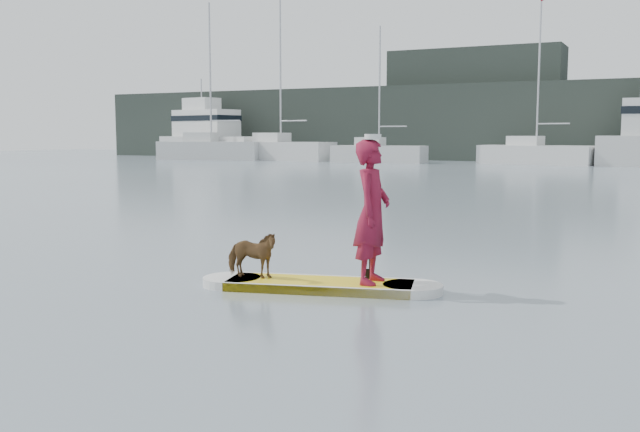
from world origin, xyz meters
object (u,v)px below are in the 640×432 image
at_px(dog, 252,255).
at_px(sailboat_a, 211,149).
at_px(paddler, 372,212).
at_px(sailboat_b, 280,149).
at_px(motor_yacht_b, 211,136).
at_px(sailboat_c, 378,152).
at_px(sailboat_d, 535,152).
at_px(paddleboard, 320,285).

distance_m(dog, sailboat_a, 49.98).
xyz_separation_m(paddler, sailboat_b, (-25.07, 41.59, -0.14)).
height_order(dog, motor_yacht_b, motor_yacht_b).
height_order(sailboat_b, sailboat_c, sailboat_b).
xyz_separation_m(paddler, dog, (-1.60, -0.43, -0.63)).
bearing_deg(sailboat_d, dog, -75.05).
distance_m(paddler, sailboat_a, 50.59).
distance_m(paddleboard, paddler, 1.23).
bearing_deg(paddler, sailboat_c, 16.58).
bearing_deg(paddleboard, dog, -180.00).
height_order(paddleboard, paddler, paddler).
bearing_deg(paddler, sailboat_a, 32.41).
relative_size(paddler, dog, 2.48).
xyz_separation_m(dog, motor_yacht_b, (-31.36, 43.65, 1.50)).
bearing_deg(dog, paddler, -84.35).
relative_size(paddleboard, dog, 4.19).
xyz_separation_m(sailboat_a, sailboat_b, (5.75, 1.48, 0.05)).
bearing_deg(paddler, paddleboard, 99.90).
bearing_deg(sailboat_a, sailboat_c, -7.80).
distance_m(paddler, dog, 1.78).
bearing_deg(sailboat_c, motor_yacht_b, 169.24).
height_order(sailboat_a, motor_yacht_b, sailboat_a).
height_order(dog, sailboat_a, sailboat_a).
relative_size(sailboat_d, motor_yacht_b, 1.05).
xyz_separation_m(paddleboard, sailboat_a, (-30.15, 40.30, 0.82)).
bearing_deg(paddleboard, motor_yacht_b, 111.62).
xyz_separation_m(sailboat_a, sailboat_d, (25.61, 2.48, -0.06)).
bearing_deg(paddleboard, sailboat_a, 111.77).
relative_size(sailboat_c, sailboat_d, 0.86).
relative_size(paddler, sailboat_b, 0.14).
relative_size(sailboat_a, sailboat_b, 0.94).
distance_m(sailboat_b, sailboat_c, 8.91).
distance_m(sailboat_b, sailboat_d, 19.88).
bearing_deg(paddleboard, sailboat_b, 105.26).
bearing_deg(sailboat_c, paddleboard, -71.42).
xyz_separation_m(sailboat_a, motor_yacht_b, (-2.14, 3.10, 1.06)).
bearing_deg(sailboat_a, dog, -64.31).
xyz_separation_m(paddleboard, paddler, (0.68, 0.18, 1.01)).
bearing_deg(paddler, sailboat_d, 1.85).
relative_size(paddleboard, motor_yacht_b, 0.29).
bearing_deg(sailboat_d, sailboat_c, -160.04).
distance_m(dog, sailboat_b, 48.14).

